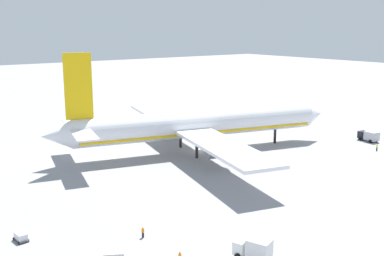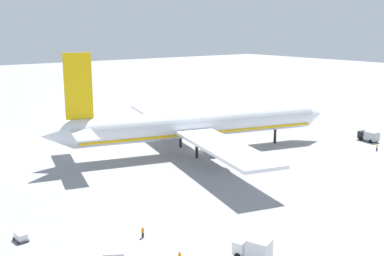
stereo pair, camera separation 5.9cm
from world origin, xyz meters
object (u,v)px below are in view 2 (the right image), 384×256
service_truck_3 (369,136)px  service_truck_4 (254,248)px  ground_worker_2 (143,232)px  traffic_cone_0 (233,114)px  ground_worker_3 (377,147)px  airliner (195,125)px  baggage_cart_1 (21,236)px

service_truck_3 → service_truck_4: service_truck_4 is taller
ground_worker_2 → traffic_cone_0: ground_worker_2 is taller
traffic_cone_0 → service_truck_4: bearing=-130.0°
ground_worker_3 → service_truck_4: bearing=-160.9°
airliner → ground_worker_3: (36.86, -26.19, -5.99)m
airliner → baggage_cart_1: (-49.56, -24.11, -6.18)m
ground_worker_2 → airliner: bearing=43.9°
airliner → ground_worker_3: size_ratio=42.63×
airliner → traffic_cone_0: airliner is taller
airliner → baggage_cart_1: 55.46m
airliner → ground_worker_3: 45.61m
ground_worker_2 → traffic_cone_0: 99.39m
service_truck_4 → ground_worker_3: service_truck_4 is taller
traffic_cone_0 → airliner: bearing=-142.1°
baggage_cart_1 → ground_worker_2: bearing=-33.1°
service_truck_3 → ground_worker_2: service_truck_3 is taller
baggage_cart_1 → ground_worker_2: (14.65, -9.54, 0.15)m
service_truck_3 → service_truck_4: size_ratio=1.05×
baggage_cart_1 → ground_worker_2: ground_worker_2 is taller
ground_worker_3 → service_truck_3: bearing=44.0°
service_truck_4 → traffic_cone_0: service_truck_4 is taller
service_truck_4 → baggage_cart_1: bearing=133.8°
service_truck_3 → ground_worker_2: (-78.97, -14.40, -0.69)m
service_truck_4 → airliner: bearing=61.1°
service_truck_4 → ground_worker_3: 67.11m
baggage_cart_1 → airliner: bearing=25.9°
service_truck_3 → ground_worker_3: size_ratio=3.31×
service_truck_3 → traffic_cone_0: service_truck_3 is taller
airliner → baggage_cart_1: airliner is taller
airliner → traffic_cone_0: 51.45m
service_truck_3 → ground_worker_3: bearing=-136.0°
airliner → traffic_cone_0: size_ratio=132.23×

